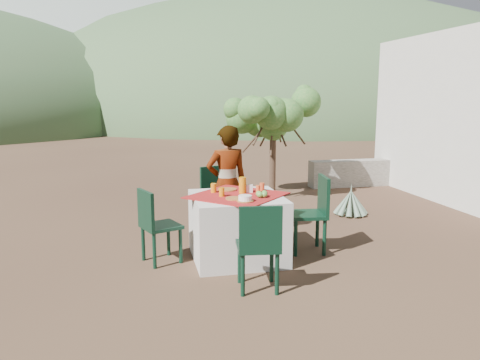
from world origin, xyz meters
name	(u,v)px	position (x,y,z in m)	size (l,w,h in m)	color
ground	(237,245)	(0.00, 0.00, 0.00)	(160.00, 160.00, 0.00)	#3B241A
table	(237,227)	(-0.10, -0.45, 0.38)	(1.30, 1.30, 0.76)	silver
chair_far	(218,197)	(-0.14, 0.61, 0.52)	(0.55, 0.55, 0.93)	black
chair_near	(259,244)	(-0.10, -1.44, 0.49)	(0.45, 0.45, 0.88)	black
chair_left	(155,223)	(-1.04, -0.41, 0.47)	(0.51, 0.51, 0.85)	black
chair_right	(314,210)	(0.86, -0.41, 0.52)	(0.49, 0.49, 0.93)	black
person	(227,184)	(-0.08, 0.28, 0.76)	(0.55, 0.36, 1.52)	#8C6651
shrub_tree	(275,121)	(1.29, 2.66, 1.43)	(1.54, 1.51, 1.81)	#4C3726
agave	(351,203)	(2.10, 1.13, 0.20)	(0.54, 0.55, 0.58)	slate
stone_wall	(368,172)	(3.60, 3.40, 0.28)	(2.60, 0.35, 0.55)	gray
hill_near_right	(282,117)	(12.00, 36.00, 0.00)	(48.00, 48.00, 20.00)	#365831
hill_far_center	(111,112)	(-4.00, 52.00, 0.00)	(60.00, 60.00, 24.00)	gray
hill_far_right	(384,112)	(28.00, 46.00, 0.00)	(36.00, 36.00, 14.00)	gray
plate_far	(227,189)	(-0.16, -0.16, 0.77)	(0.23, 0.23, 0.01)	brown
plate_near	(234,198)	(-0.18, -0.67, 0.77)	(0.20, 0.20, 0.01)	brown
glass_far	(214,188)	(-0.34, -0.26, 0.82)	(0.07, 0.07, 0.11)	orange
glass_near	(222,192)	(-0.29, -0.50, 0.81)	(0.06, 0.06, 0.10)	orange
juice_pitcher	(243,185)	(-0.02, -0.38, 0.86)	(0.09, 0.09, 0.19)	orange
bowl_plate	(245,201)	(-0.09, -0.80, 0.77)	(0.19, 0.19, 0.01)	brown
white_bowl	(245,198)	(-0.09, -0.80, 0.80)	(0.15, 0.15, 0.05)	white
jar_left	(258,189)	(0.17, -0.37, 0.80)	(0.05, 0.05, 0.08)	#E25728
jar_right	(262,187)	(0.25, -0.27, 0.81)	(0.06, 0.06, 0.09)	#E25728
napkin_holder	(249,188)	(0.06, -0.36, 0.81)	(0.08, 0.04, 0.10)	white
fruit_cluster	(262,194)	(0.14, -0.64, 0.80)	(0.14, 0.13, 0.07)	#5C9F3A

